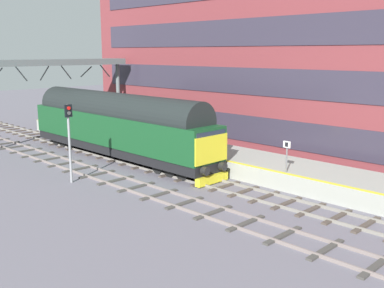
{
  "coord_description": "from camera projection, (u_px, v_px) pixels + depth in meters",
  "views": [
    {
      "loc": [
        -18.68,
        -19.43,
        7.45
      ],
      "look_at": [
        0.2,
        -0.64,
        2.05
      ],
      "focal_mm": 42.6,
      "sensor_mm": 36.0,
      "label": 1
    }
  ],
  "objects": [
    {
      "name": "ground_plane",
      "position": [
        182.0,
        176.0,
        27.89
      ],
      "size": [
        140.0,
        140.0,
        0.0
      ],
      "primitive_type": "plane",
      "color": "slate",
      "rests_on": "ground"
    },
    {
      "name": "track_main",
      "position": [
        182.0,
        175.0,
        27.88
      ],
      "size": [
        2.5,
        60.0,
        0.15
      ],
      "color": "gray",
      "rests_on": "ground"
    },
    {
      "name": "track_adjacent_west",
      "position": [
        136.0,
        187.0,
        25.39
      ],
      "size": [
        2.5,
        60.0,
        0.15
      ],
      "color": "gray",
      "rests_on": "ground"
    },
    {
      "name": "station_platform",
      "position": [
        221.0,
        158.0,
        30.29
      ],
      "size": [
        4.0,
        44.0,
        1.01
      ],
      "color": "#9D9E95",
      "rests_on": "ground"
    },
    {
      "name": "station_building",
      "position": [
        304.0,
        35.0,
        32.23
      ],
      "size": [
        5.53,
        42.31,
        17.32
      ],
      "color": "brown",
      "rests_on": "ground"
    },
    {
      "name": "diesel_locomotive",
      "position": [
        117.0,
        124.0,
        31.98
      ],
      "size": [
        2.74,
        18.46,
        4.68
      ],
      "color": "black",
      "rests_on": "ground"
    },
    {
      "name": "signal_post_near",
      "position": [
        69.0,
        135.0,
        25.89
      ],
      "size": [
        0.44,
        0.22,
        4.55
      ],
      "color": "gray",
      "rests_on": "ground"
    },
    {
      "name": "platform_number_sign",
      "position": [
        287.0,
        151.0,
        24.62
      ],
      "size": [
        0.1,
        0.44,
        1.72
      ],
      "color": "slate",
      "rests_on": "station_platform"
    },
    {
      "name": "overhead_footbridge",
      "position": [
        55.0,
        67.0,
        37.42
      ],
      "size": [
        12.88,
        2.0,
        6.87
      ],
      "color": "slate",
      "rests_on": "ground"
    }
  ]
}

